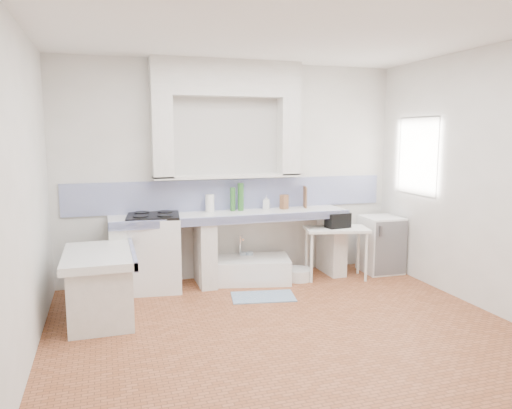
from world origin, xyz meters
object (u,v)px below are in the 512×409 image
object	(u,v)px
side_table	(336,253)
stove	(154,253)
sink	(245,270)
fridge	(381,244)

from	to	relation	value
side_table	stove	bearing A→B (deg)	-173.39
stove	sink	size ratio (longest dim) A/B	0.78
stove	side_table	distance (m)	2.34
side_table	fridge	bearing A→B (deg)	20.12
sink	side_table	xyz separation A→B (m)	(1.17, -0.25, 0.20)
stove	fridge	world-z (taller)	stove
stove	fridge	size ratio (longest dim) A/B	1.17
stove	sink	bearing A→B (deg)	6.17
fridge	stove	bearing A→B (deg)	178.67
side_table	fridge	xyz separation A→B (m)	(0.73, 0.09, 0.05)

